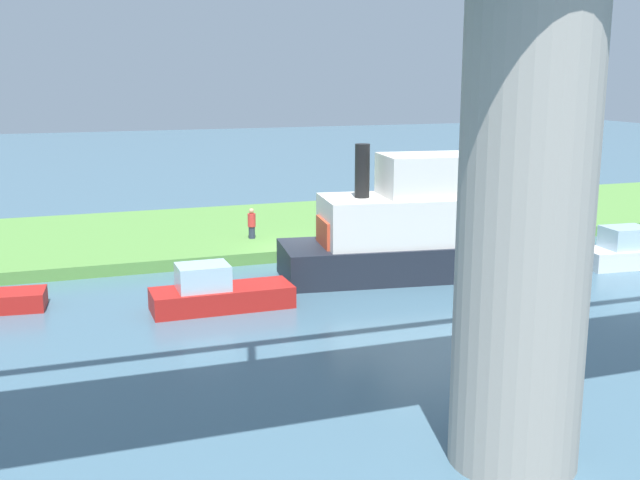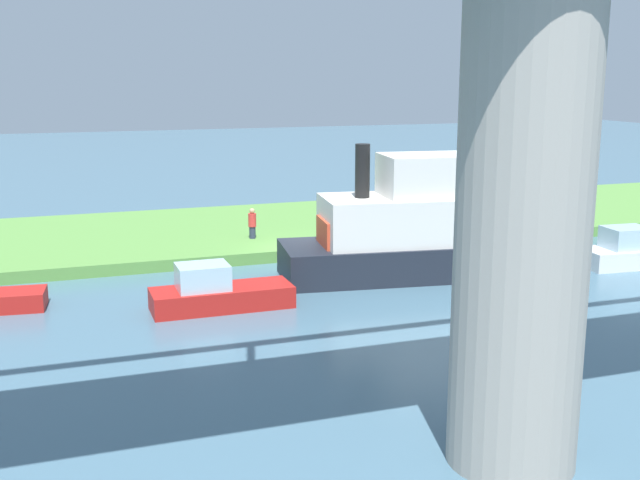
{
  "view_description": "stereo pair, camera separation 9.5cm",
  "coord_description": "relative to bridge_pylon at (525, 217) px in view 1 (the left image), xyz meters",
  "views": [
    {
      "loc": [
        10.09,
        30.7,
        7.88
      ],
      "look_at": [
        0.99,
        5.0,
        2.0
      ],
      "focal_mm": 43.63,
      "sensor_mm": 36.0,
      "label": 1
    },
    {
      "loc": [
        10.0,
        30.74,
        7.88
      ],
      "look_at": [
        0.99,
        5.0,
        2.0
      ],
      "focal_mm": 43.63,
      "sensor_mm": 36.0,
      "label": 2
    }
  ],
  "objects": [
    {
      "name": "ground_plane",
      "position": [
        -1.37,
        -18.04,
        -5.14
      ],
      "size": [
        160.0,
        160.0,
        0.0
      ],
      "primitive_type": "plane",
      "color": "#476B7F"
    },
    {
      "name": "grassy_bank",
      "position": [
        -1.37,
        -24.04,
        -4.89
      ],
      "size": [
        80.0,
        12.0,
        0.5
      ],
      "primitive_type": "cube",
      "color": "#5B9342",
      "rests_on": "ground"
    },
    {
      "name": "bridge_pylon",
      "position": [
        0.0,
        0.0,
        0.0
      ],
      "size": [
        2.64,
        2.64,
        10.28
      ],
      "primitive_type": "cylinder",
      "color": "#9E998E",
      "rests_on": "ground"
    },
    {
      "name": "person_on_bank",
      "position": [
        0.1,
        -20.96,
        -3.94
      ],
      "size": [
        0.47,
        0.47,
        1.39
      ],
      "color": "#2D334C",
      "rests_on": "grassy_bank"
    },
    {
      "name": "mooring_post",
      "position": [
        -9.69,
        -19.63,
        -4.24
      ],
      "size": [
        0.2,
        0.2,
        0.81
      ],
      "primitive_type": "cylinder",
      "color": "brown",
      "rests_on": "grassy_bank"
    },
    {
      "name": "skiff_small",
      "position": [
        -5.04,
        -14.27,
        -3.2
      ],
      "size": [
        10.63,
        4.77,
        5.25
      ],
      "color": "#1E232D",
      "rests_on": "ground"
    },
    {
      "name": "motorboat_white",
      "position": [
        3.53,
        -12.45,
        -4.57
      ],
      "size": [
        4.79,
        1.72,
        1.59
      ],
      "color": "red",
      "rests_on": "ground"
    },
    {
      "name": "pontoon_yellow",
      "position": [
        -14.2,
        -12.67,
        -4.55
      ],
      "size": [
        5.09,
        2.15,
        1.65
      ],
      "color": "white",
      "rests_on": "ground"
    }
  ]
}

